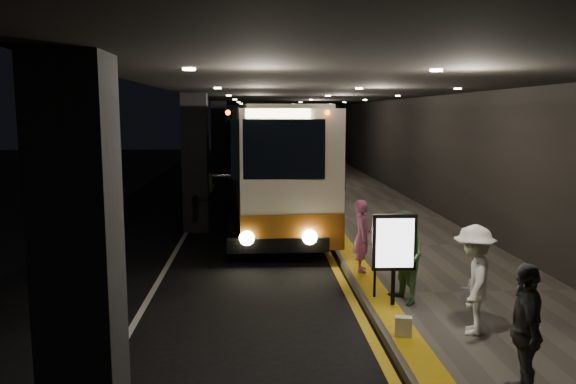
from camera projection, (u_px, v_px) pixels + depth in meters
name	position (u px, v px, depth m)	size (l,w,h in m)	color
ground	(240.00, 262.00, 14.37)	(90.00, 90.00, 0.00)	black
lane_line_white	(191.00, 224.00, 19.21)	(0.12, 50.00, 0.01)	silver
kerb_stripe_yellow	(312.00, 223.00, 19.44)	(0.18, 50.00, 0.01)	gold
sidewalk	(380.00, 220.00, 19.57)	(4.50, 50.00, 0.15)	#514C44
tactile_strip	(326.00, 218.00, 19.45)	(0.50, 50.00, 0.01)	gold
terminal_wall	(447.00, 136.00, 19.29)	(0.10, 50.00, 6.00)	black
support_columns	(196.00, 163.00, 17.93)	(0.80, 24.80, 4.40)	black
canopy	(317.00, 88.00, 18.81)	(9.00, 50.00, 0.40)	black
coach_main	(271.00, 168.00, 19.59)	(3.29, 12.57, 3.89)	beige
coach_second	(267.00, 148.00, 30.35)	(2.63, 12.49, 3.93)	beige
passenger_boarding	(362.00, 236.00, 12.85)	(0.61, 0.40, 1.67)	#AE5180
passenger_waiting_green	(404.00, 257.00, 10.70)	(0.87, 0.54, 1.79)	#4E7C44
passenger_waiting_white	(474.00, 280.00, 9.21)	(1.18, 0.55, 1.82)	white
passenger_waiting_grey	(525.00, 331.00, 7.13)	(1.04, 0.53, 1.77)	#49494E
bag_polka	(468.00, 296.00, 10.73)	(0.25, 0.11, 0.31)	black
bag_plain	(403.00, 327.00, 9.14)	(0.27, 0.16, 0.34)	silver
info_sign	(394.00, 244.00, 10.51)	(0.83, 0.14, 1.76)	black
stanchion_post	(375.00, 271.00, 11.06)	(0.05, 0.05, 1.09)	black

